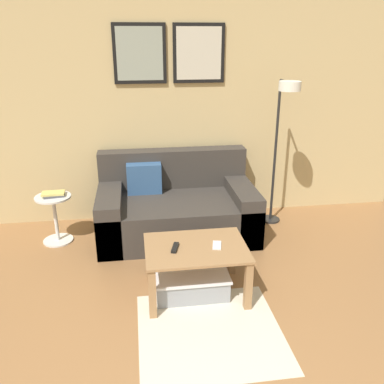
{
  "coord_description": "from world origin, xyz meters",
  "views": [
    {
      "loc": [
        -0.3,
        -0.79,
        1.97
      ],
      "look_at": [
        0.12,
        2.08,
        0.85
      ],
      "focal_mm": 38.0,
      "sensor_mm": 36.0,
      "label": 1
    }
  ],
  "objects": [
    {
      "name": "wall_back",
      "position": [
        0.0,
        3.62,
        1.29
      ],
      "size": [
        5.6,
        0.09,
        2.55
      ],
      "color": "tan",
      "rests_on": "ground_plane"
    },
    {
      "name": "area_rug",
      "position": [
        0.16,
        1.51,
        0.0
      ],
      "size": [
        1.01,
        0.98,
        0.01
      ],
      "primitive_type": "cube",
      "color": "beige",
      "rests_on": "ground_plane"
    },
    {
      "name": "couch",
      "position": [
        0.09,
        3.12,
        0.28
      ],
      "size": [
        1.6,
        0.96,
        0.82
      ],
      "color": "#38332D",
      "rests_on": "ground_plane"
    },
    {
      "name": "coffee_table",
      "position": [
        0.14,
        1.99,
        0.34
      ],
      "size": [
        0.8,
        0.59,
        0.43
      ],
      "color": "#997047",
      "rests_on": "ground_plane"
    },
    {
      "name": "storage_bin",
      "position": [
        0.1,
        1.98,
        0.1
      ],
      "size": [
        0.6,
        0.37,
        0.19
      ],
      "color": "gray",
      "rests_on": "ground_plane"
    },
    {
      "name": "floor_lamp",
      "position": [
        1.19,
        3.09,
        1.17
      ],
      "size": [
        0.21,
        0.47,
        1.57
      ],
      "color": "black",
      "rests_on": "ground_plane"
    },
    {
      "name": "side_table",
      "position": [
        -1.13,
        3.08,
        0.3
      ],
      "size": [
        0.35,
        0.35,
        0.49
      ],
      "color": "silver",
      "rests_on": "ground_plane"
    },
    {
      "name": "book_stack",
      "position": [
        -1.12,
        3.09,
        0.51
      ],
      "size": [
        0.23,
        0.18,
        0.04
      ],
      "color": "#4C4C51",
      "rests_on": "side_table"
    },
    {
      "name": "remote_control",
      "position": [
        -0.03,
        1.98,
        0.44
      ],
      "size": [
        0.08,
        0.16,
        0.02
      ],
      "primitive_type": "cube",
      "rotation": [
        0.0,
        0.0,
        -0.27
      ],
      "color": "black",
      "rests_on": "coffee_table"
    },
    {
      "name": "cell_phone",
      "position": [
        0.3,
        1.98,
        0.43
      ],
      "size": [
        0.1,
        0.15,
        0.01
      ],
      "primitive_type": "cube",
      "rotation": [
        0.0,
        0.0,
        -0.23
      ],
      "color": "silver",
      "rests_on": "coffee_table"
    }
  ]
}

